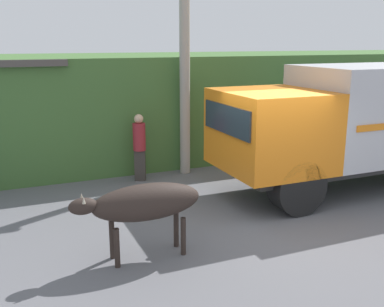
{
  "coord_description": "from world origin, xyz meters",
  "views": [
    {
      "loc": [
        -4.84,
        -7.28,
        3.55
      ],
      "look_at": [
        -1.67,
        0.21,
        1.5
      ],
      "focal_mm": 42.0,
      "sensor_mm": 36.0,
      "label": 1
    }
  ],
  "objects_px": {
    "pedestrian_on_hill": "(139,144)",
    "brown_cow": "(144,203)",
    "cargo_truck": "(366,119)",
    "utility_pole": "(185,58)"
  },
  "relations": [
    {
      "from": "pedestrian_on_hill",
      "to": "brown_cow",
      "type": "bearing_deg",
      "value": 98.28
    },
    {
      "from": "brown_cow",
      "to": "cargo_truck",
      "type": "bearing_deg",
      "value": 6.34
    },
    {
      "from": "cargo_truck",
      "to": "utility_pole",
      "type": "distance_m",
      "value": 4.76
    },
    {
      "from": "brown_cow",
      "to": "pedestrian_on_hill",
      "type": "relative_size",
      "value": 1.25
    },
    {
      "from": "utility_pole",
      "to": "pedestrian_on_hill",
      "type": "bearing_deg",
      "value": -171.27
    },
    {
      "from": "cargo_truck",
      "to": "pedestrian_on_hill",
      "type": "relative_size",
      "value": 4.15
    },
    {
      "from": "cargo_truck",
      "to": "pedestrian_on_hill",
      "type": "distance_m",
      "value": 5.63
    },
    {
      "from": "brown_cow",
      "to": "utility_pole",
      "type": "bearing_deg",
      "value": 52.25
    },
    {
      "from": "cargo_truck",
      "to": "utility_pole",
      "type": "xyz_separation_m",
      "value": [
        -3.59,
        2.81,
        1.4
      ]
    },
    {
      "from": "pedestrian_on_hill",
      "to": "utility_pole",
      "type": "bearing_deg",
      "value": -147.62
    }
  ]
}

